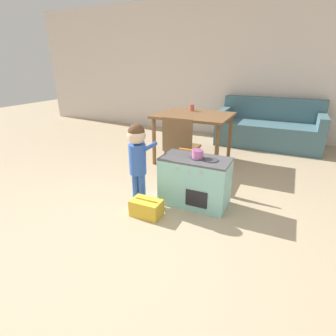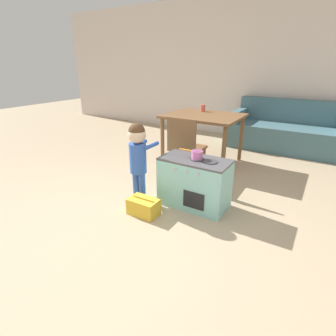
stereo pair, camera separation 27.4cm
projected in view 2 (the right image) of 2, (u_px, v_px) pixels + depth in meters
The scene contains 10 objects.
ground_plane at pixel (121, 249), 2.13m from camera, with size 16.00×16.00×0.00m, color tan.
wall_back at pixel (262, 69), 4.86m from camera, with size 10.00×0.06×2.60m.
play_kitchen at pixel (194, 182), 2.71m from camera, with size 0.70×0.38×0.52m.
toy_pot at pixel (197, 154), 2.59m from camera, with size 0.26×0.12×0.08m.
child_figure at pixel (138, 151), 2.70m from camera, with size 0.20×0.34×0.86m.
toy_basket at pixel (144, 207), 2.60m from camera, with size 0.30×0.19×0.18m.
dining_table at pixel (203, 121), 3.78m from camera, with size 1.05×0.86×0.72m.
dining_chair_near at pixel (185, 147), 3.23m from camera, with size 0.38×0.38×0.82m.
couch at pixel (285, 131), 4.57m from camera, with size 1.77×0.85×0.82m.
cup_on_table at pixel (203, 108), 3.98m from camera, with size 0.07×0.07×0.10m.
Camera 2 is at (1.23, -1.28, 1.41)m, focal length 28.00 mm.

